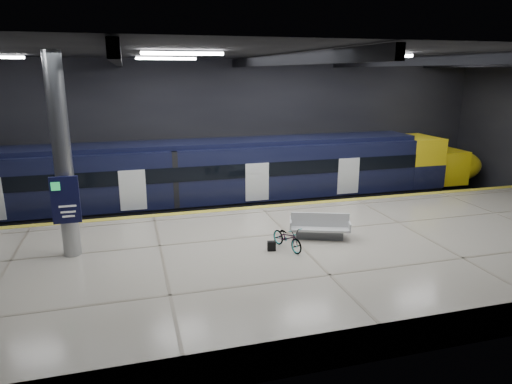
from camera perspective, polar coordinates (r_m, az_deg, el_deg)
name	(u,v)px	position (r m, az deg, el deg)	size (l,w,h in m)	color
ground	(279,250)	(19.53, 2.92, -7.22)	(30.00, 30.00, 0.00)	black
room_shell	(281,114)	(18.18, 3.15, 9.73)	(30.10, 16.10, 8.05)	black
platform	(301,260)	(17.16, 5.62, -8.51)	(30.00, 11.00, 1.10)	beige
safety_strip	(261,207)	(21.64, 0.64, -1.87)	(30.00, 0.40, 0.01)	yellow
rails	(247,211)	(24.48, -1.17, -2.39)	(30.00, 1.52, 0.16)	gray
train	(227,176)	(23.74, -3.59, 1.98)	(29.40, 2.84, 3.79)	black
bench	(319,229)	(17.77, 7.94, -4.61)	(2.48, 1.68, 1.01)	#595B60
bicycle	(287,238)	(16.54, 3.95, -5.71)	(0.57, 1.65, 0.87)	#99999E
pannier_bag	(271,246)	(16.45, 1.95, -6.76)	(0.30, 0.18, 0.35)	black
info_column	(63,160)	(16.51, -23.00, 3.65)	(0.90, 0.78, 6.90)	#9EA0A5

